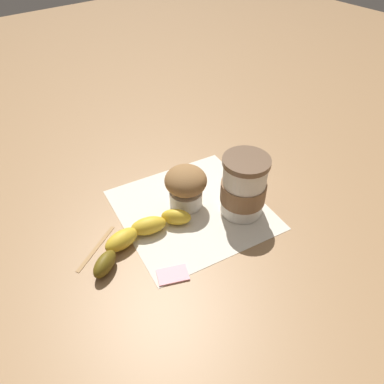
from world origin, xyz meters
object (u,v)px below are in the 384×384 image
object	(u,v)px
muffin	(188,184)
coffee_cup	(244,187)
banana	(138,235)
sugar_packet	(173,274)

from	to	relation	value
muffin	coffee_cup	bearing A→B (deg)	130.65
coffee_cup	muffin	xyz separation A→B (m)	(0.07, -0.08, -0.01)
banana	sugar_packet	xyz separation A→B (m)	(-0.00, 0.10, -0.01)
sugar_packet	banana	bearing A→B (deg)	-87.28
coffee_cup	banana	xyz separation A→B (m)	(0.20, -0.05, -0.04)
coffee_cup	banana	bearing A→B (deg)	-15.02
muffin	banana	xyz separation A→B (m)	(0.13, 0.03, -0.03)
banana	sugar_packet	size ratio (longest dim) A/B	4.24
muffin	banana	distance (m)	0.14
banana	sugar_packet	bearing A→B (deg)	92.72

